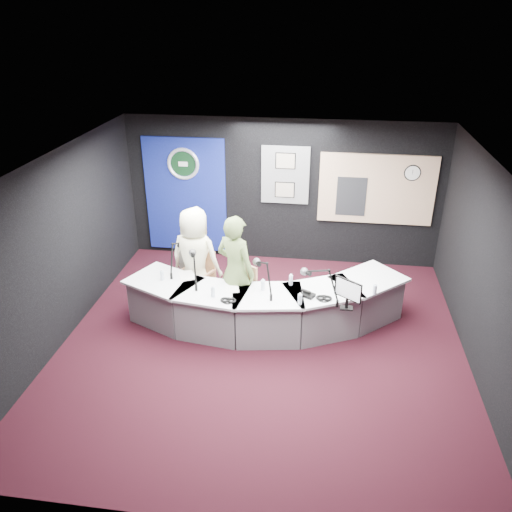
# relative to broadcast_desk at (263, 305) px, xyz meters

# --- Properties ---
(ground) EXTENTS (6.00, 6.00, 0.00)m
(ground) POSITION_rel_broadcast_desk_xyz_m (0.05, -0.55, -0.38)
(ground) COLOR black
(ground) RESTS_ON ground
(ceiling) EXTENTS (6.00, 6.00, 0.02)m
(ceiling) POSITION_rel_broadcast_desk_xyz_m (0.05, -0.55, 2.42)
(ceiling) COLOR silver
(ceiling) RESTS_ON ground
(wall_back) EXTENTS (6.00, 0.02, 2.80)m
(wall_back) POSITION_rel_broadcast_desk_xyz_m (0.05, 2.45, 1.02)
(wall_back) COLOR black
(wall_back) RESTS_ON ground
(wall_front) EXTENTS (6.00, 0.02, 2.80)m
(wall_front) POSITION_rel_broadcast_desk_xyz_m (0.05, -3.55, 1.02)
(wall_front) COLOR black
(wall_front) RESTS_ON ground
(wall_left) EXTENTS (0.02, 6.00, 2.80)m
(wall_left) POSITION_rel_broadcast_desk_xyz_m (-2.95, -0.55, 1.02)
(wall_left) COLOR black
(wall_left) RESTS_ON ground
(wall_right) EXTENTS (0.02, 6.00, 2.80)m
(wall_right) POSITION_rel_broadcast_desk_xyz_m (3.05, -0.55, 1.02)
(wall_right) COLOR black
(wall_right) RESTS_ON ground
(broadcast_desk) EXTENTS (4.50, 1.90, 0.75)m
(broadcast_desk) POSITION_rel_broadcast_desk_xyz_m (0.00, 0.00, 0.00)
(broadcast_desk) COLOR silver
(broadcast_desk) RESTS_ON ground
(backdrop_panel) EXTENTS (1.60, 0.05, 2.30)m
(backdrop_panel) POSITION_rel_broadcast_desk_xyz_m (-1.85, 2.42, 0.88)
(backdrop_panel) COLOR navy
(backdrop_panel) RESTS_ON wall_back
(agency_seal) EXTENTS (0.63, 0.07, 0.63)m
(agency_seal) POSITION_rel_broadcast_desk_xyz_m (-1.85, 2.38, 1.52)
(agency_seal) COLOR silver
(agency_seal) RESTS_ON backdrop_panel
(seal_center) EXTENTS (0.48, 0.01, 0.48)m
(seal_center) POSITION_rel_broadcast_desk_xyz_m (-1.85, 2.38, 1.52)
(seal_center) COLOR black
(seal_center) RESTS_ON backdrop_panel
(pinboard) EXTENTS (0.90, 0.04, 1.10)m
(pinboard) POSITION_rel_broadcast_desk_xyz_m (0.10, 2.42, 1.38)
(pinboard) COLOR slate
(pinboard) RESTS_ON wall_back
(framed_photo_upper) EXTENTS (0.34, 0.02, 0.27)m
(framed_photo_upper) POSITION_rel_broadcast_desk_xyz_m (0.10, 2.39, 1.65)
(framed_photo_upper) COLOR gray
(framed_photo_upper) RESTS_ON pinboard
(framed_photo_lower) EXTENTS (0.34, 0.02, 0.27)m
(framed_photo_lower) POSITION_rel_broadcast_desk_xyz_m (0.10, 2.39, 1.09)
(framed_photo_lower) COLOR gray
(framed_photo_lower) RESTS_ON pinboard
(booth_window_frame) EXTENTS (2.12, 0.06, 1.32)m
(booth_window_frame) POSITION_rel_broadcast_desk_xyz_m (1.80, 2.42, 1.18)
(booth_window_frame) COLOR tan
(booth_window_frame) RESTS_ON wall_back
(booth_glow) EXTENTS (2.00, 0.02, 1.20)m
(booth_glow) POSITION_rel_broadcast_desk_xyz_m (1.80, 2.41, 1.18)
(booth_glow) COLOR beige
(booth_glow) RESTS_ON booth_window_frame
(equipment_rack) EXTENTS (0.55, 0.02, 0.75)m
(equipment_rack) POSITION_rel_broadcast_desk_xyz_m (1.35, 2.39, 1.03)
(equipment_rack) COLOR black
(equipment_rack) RESTS_ON booth_window_frame
(wall_clock) EXTENTS (0.28, 0.01, 0.28)m
(wall_clock) POSITION_rel_broadcast_desk_xyz_m (2.40, 2.39, 1.52)
(wall_clock) COLOR white
(wall_clock) RESTS_ON booth_window_frame
(armchair_left) EXTENTS (0.63, 0.63, 0.85)m
(armchair_left) POSITION_rel_broadcast_desk_xyz_m (-1.19, 0.47, 0.05)
(armchair_left) COLOR #A8704C
(armchair_left) RESTS_ON ground
(armchair_right) EXTENTS (0.75, 0.75, 0.96)m
(armchair_right) POSITION_rel_broadcast_desk_xyz_m (-0.44, 0.06, 0.10)
(armchair_right) COLOR #A8704C
(armchair_right) RESTS_ON ground
(draped_jacket) EXTENTS (0.50, 0.29, 0.70)m
(draped_jacket) POSITION_rel_broadcast_desk_xyz_m (-1.31, 0.70, 0.24)
(draped_jacket) COLOR gray
(draped_jacket) RESTS_ON armchair_left
(person_man) EXTENTS (0.94, 0.70, 1.75)m
(person_man) POSITION_rel_broadcast_desk_xyz_m (-1.19, 0.47, 0.50)
(person_man) COLOR #FCF7CA
(person_man) RESTS_ON ground
(person_woman) EXTENTS (0.79, 0.69, 1.83)m
(person_woman) POSITION_rel_broadcast_desk_xyz_m (-0.44, 0.06, 0.54)
(person_woman) COLOR #596E39
(person_woman) RESTS_ON ground
(computer_monitor) EXTENTS (0.33, 0.25, 0.27)m
(computer_monitor) POSITION_rel_broadcast_desk_xyz_m (1.26, -0.54, 0.70)
(computer_monitor) COLOR black
(computer_monitor) RESTS_ON broadcast_desk
(desk_phone) EXTENTS (0.22, 0.21, 0.04)m
(desk_phone) POSITION_rel_broadcast_desk_xyz_m (0.70, -0.28, 0.40)
(desk_phone) COLOR black
(desk_phone) RESTS_ON broadcast_desk
(headphones_near) EXTENTS (0.23, 0.23, 0.04)m
(headphones_near) POSITION_rel_broadcast_desk_xyz_m (0.94, -0.32, 0.39)
(headphones_near) COLOR black
(headphones_near) RESTS_ON broadcast_desk
(headphones_far) EXTENTS (0.20, 0.20, 0.03)m
(headphones_far) POSITION_rel_broadcast_desk_xyz_m (-0.44, -0.58, 0.39)
(headphones_far) COLOR black
(headphones_far) RESTS_ON broadcast_desk
(paper_stack) EXTENTS (0.36, 0.40, 0.00)m
(paper_stack) POSITION_rel_broadcast_desk_xyz_m (-1.24, 0.10, 0.38)
(paper_stack) COLOR white
(paper_stack) RESTS_ON broadcast_desk
(notepad) EXTENTS (0.26, 0.33, 0.00)m
(notepad) POSITION_rel_broadcast_desk_xyz_m (-0.46, -0.20, 0.38)
(notepad) COLOR white
(notepad) RESTS_ON broadcast_desk
(boom_mic_a) EXTENTS (0.16, 0.74, 0.60)m
(boom_mic_a) POSITION_rel_broadcast_desk_xyz_m (-1.45, 0.27, 0.68)
(boom_mic_a) COLOR black
(boom_mic_a) RESTS_ON broadcast_desk
(boom_mic_b) EXTENTS (0.31, 0.71, 0.60)m
(boom_mic_b) POSITION_rel_broadcast_desk_xyz_m (-1.07, -0.05, 0.68)
(boom_mic_b) COLOR black
(boom_mic_b) RESTS_ON broadcast_desk
(boom_mic_c) EXTENTS (0.41, 0.67, 0.60)m
(boom_mic_c) POSITION_rel_broadcast_desk_xyz_m (0.03, -0.20, 0.68)
(boom_mic_c) COLOR black
(boom_mic_c) RESTS_ON broadcast_desk
(boom_mic_d) EXTENTS (0.62, 0.48, 0.60)m
(boom_mic_d) POSITION_rel_broadcast_desk_xyz_m (0.87, -0.33, 0.68)
(boom_mic_d) COLOR black
(boom_mic_d) RESTS_ON broadcast_desk
(water_bottles) EXTENTS (3.32, 0.62, 0.18)m
(water_bottles) POSITION_rel_broadcast_desk_xyz_m (0.05, -0.24, 0.46)
(water_bottles) COLOR silver
(water_bottles) RESTS_ON broadcast_desk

